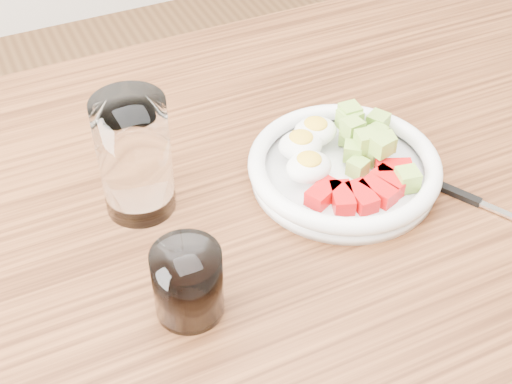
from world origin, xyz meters
TOP-DOWN VIEW (x-y plane):
  - dining_table at (0.00, 0.00)m, footprint 1.50×0.90m
  - bowl at (0.12, 0.02)m, footprint 0.25×0.25m
  - fork at (0.24, -0.09)m, footprint 0.10×0.16m
  - water_glass at (-0.14, 0.08)m, footprint 0.09×0.09m
  - coffee_glass at (-0.14, -0.10)m, footprint 0.07×0.07m

SIDE VIEW (x-z plane):
  - dining_table at x=0.00m, z-range 0.28..1.05m
  - fork at x=0.24m, z-range 0.77..0.78m
  - bowl at x=0.12m, z-range 0.76..0.82m
  - coffee_glass at x=-0.14m, z-range 0.77..0.85m
  - water_glass at x=-0.14m, z-range 0.77..0.93m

